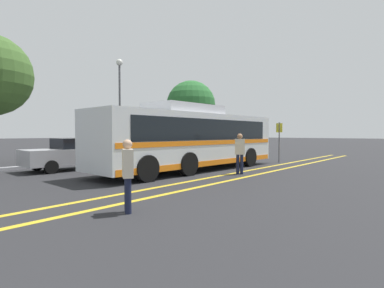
{
  "coord_description": "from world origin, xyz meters",
  "views": [
    {
      "loc": [
        -11.01,
        -9.58,
        1.78
      ],
      "look_at": [
        0.02,
        -0.1,
        1.27
      ],
      "focal_mm": 28.0,
      "sensor_mm": 36.0,
      "label": 1
    }
  ],
  "objects_px": {
    "parked_car_2": "(163,148)",
    "pedestrian_0": "(128,171)",
    "parked_car_1": "(74,154)",
    "street_lamp": "(120,91)",
    "pedestrian_1": "(240,151)",
    "transit_bus": "(192,138)",
    "tree_0": "(191,105)",
    "bus_stop_sign": "(279,137)"
  },
  "relations": [
    {
      "from": "parked_car_2",
      "to": "pedestrian_0",
      "type": "bearing_deg",
      "value": -45.23
    },
    {
      "from": "parked_car_1",
      "to": "street_lamp",
      "type": "distance_m",
      "value": 7.34
    },
    {
      "from": "pedestrian_0",
      "to": "pedestrian_1",
      "type": "xyz_separation_m",
      "value": [
        7.15,
        1.49,
        0.08
      ]
    },
    {
      "from": "parked_car_1",
      "to": "street_lamp",
      "type": "relative_size",
      "value": 0.68
    },
    {
      "from": "transit_bus",
      "to": "pedestrian_1",
      "type": "distance_m",
      "value": 2.62
    },
    {
      "from": "street_lamp",
      "to": "tree_0",
      "type": "xyz_separation_m",
      "value": [
        9.37,
        1.54,
        -0.22
      ]
    },
    {
      "from": "parked_car_1",
      "to": "tree_0",
      "type": "xyz_separation_m",
      "value": [
        14.55,
        4.93,
        3.73
      ]
    },
    {
      "from": "bus_stop_sign",
      "to": "tree_0",
      "type": "relative_size",
      "value": 0.36
    },
    {
      "from": "street_lamp",
      "to": "tree_0",
      "type": "relative_size",
      "value": 1.01
    },
    {
      "from": "parked_car_2",
      "to": "bus_stop_sign",
      "type": "distance_m",
      "value": 7.57
    },
    {
      "from": "street_lamp",
      "to": "parked_car_1",
      "type": "bearing_deg",
      "value": -146.74
    },
    {
      "from": "pedestrian_0",
      "to": "pedestrian_1",
      "type": "relative_size",
      "value": 0.93
    },
    {
      "from": "parked_car_1",
      "to": "street_lamp",
      "type": "height_order",
      "value": "street_lamp"
    },
    {
      "from": "pedestrian_1",
      "to": "transit_bus",
      "type": "bearing_deg",
      "value": -28.02
    },
    {
      "from": "parked_car_1",
      "to": "pedestrian_1",
      "type": "xyz_separation_m",
      "value": [
        3.84,
        -7.16,
        0.24
      ]
    },
    {
      "from": "parked_car_1",
      "to": "street_lamp",
      "type": "bearing_deg",
      "value": -54.52
    },
    {
      "from": "pedestrian_0",
      "to": "bus_stop_sign",
      "type": "height_order",
      "value": "bus_stop_sign"
    },
    {
      "from": "parked_car_2",
      "to": "pedestrian_0",
      "type": "height_order",
      "value": "pedestrian_0"
    },
    {
      "from": "pedestrian_1",
      "to": "tree_0",
      "type": "height_order",
      "value": "tree_0"
    },
    {
      "from": "parked_car_2",
      "to": "street_lamp",
      "type": "distance_m",
      "value": 5.09
    },
    {
      "from": "pedestrian_1",
      "to": "bus_stop_sign",
      "type": "height_order",
      "value": "bus_stop_sign"
    },
    {
      "from": "pedestrian_1",
      "to": "street_lamp",
      "type": "height_order",
      "value": "street_lamp"
    },
    {
      "from": "tree_0",
      "to": "pedestrian_0",
      "type": "bearing_deg",
      "value": -142.74
    },
    {
      "from": "pedestrian_1",
      "to": "bus_stop_sign",
      "type": "relative_size",
      "value": 0.72
    },
    {
      "from": "transit_bus",
      "to": "pedestrian_1",
      "type": "xyz_separation_m",
      "value": [
        0.26,
        -2.55,
        -0.55
      ]
    },
    {
      "from": "pedestrian_0",
      "to": "street_lamp",
      "type": "bearing_deg",
      "value": 177.1
    },
    {
      "from": "tree_0",
      "to": "transit_bus",
      "type": "bearing_deg",
      "value": -138.96
    },
    {
      "from": "street_lamp",
      "to": "tree_0",
      "type": "height_order",
      "value": "street_lamp"
    },
    {
      "from": "parked_car_2",
      "to": "bus_stop_sign",
      "type": "bearing_deg",
      "value": 28.11
    },
    {
      "from": "transit_bus",
      "to": "parked_car_2",
      "type": "xyz_separation_m",
      "value": [
        3.08,
        5.18,
        -0.8
      ]
    },
    {
      "from": "transit_bus",
      "to": "parked_car_2",
      "type": "bearing_deg",
      "value": 151.1
    },
    {
      "from": "transit_bus",
      "to": "bus_stop_sign",
      "type": "relative_size",
      "value": 4.44
    },
    {
      "from": "transit_bus",
      "to": "pedestrian_0",
      "type": "height_order",
      "value": "transit_bus"
    },
    {
      "from": "parked_car_2",
      "to": "pedestrian_1",
      "type": "xyz_separation_m",
      "value": [
        -2.81,
        -7.73,
        0.25
      ]
    },
    {
      "from": "street_lamp",
      "to": "tree_0",
      "type": "bearing_deg",
      "value": 9.33
    },
    {
      "from": "pedestrian_1",
      "to": "tree_0",
      "type": "xyz_separation_m",
      "value": [
        10.71,
        12.1,
        3.49
      ]
    },
    {
      "from": "parked_car_1",
      "to": "street_lamp",
      "type": "xyz_separation_m",
      "value": [
        5.18,
        3.4,
        3.95
      ]
    },
    {
      "from": "bus_stop_sign",
      "to": "street_lamp",
      "type": "distance_m",
      "value": 11.18
    },
    {
      "from": "parked_car_1",
      "to": "pedestrian_1",
      "type": "distance_m",
      "value": 8.13
    },
    {
      "from": "parked_car_1",
      "to": "parked_car_2",
      "type": "xyz_separation_m",
      "value": [
        6.66,
        0.56,
        -0.01
      ]
    },
    {
      "from": "bus_stop_sign",
      "to": "pedestrian_0",
      "type": "bearing_deg",
      "value": -77.7
    },
    {
      "from": "bus_stop_sign",
      "to": "pedestrian_1",
      "type": "bearing_deg",
      "value": -79.21
    }
  ]
}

